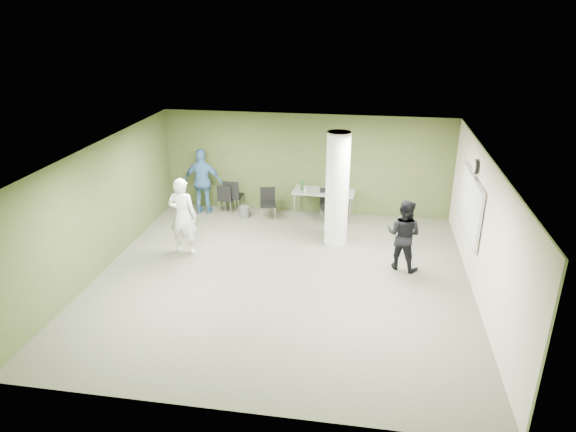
% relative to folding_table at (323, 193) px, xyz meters
% --- Properties ---
extents(floor, '(8.00, 8.00, 0.00)m').
position_rel_folding_table_xyz_m(floor, '(-0.53, -3.55, -0.75)').
color(floor, '#545643').
rests_on(floor, ground).
extents(ceiling, '(8.00, 8.00, 0.00)m').
position_rel_folding_table_xyz_m(ceiling, '(-0.53, -3.55, 2.05)').
color(ceiling, white).
rests_on(ceiling, wall_back).
extents(wall_back, '(8.00, 2.80, 0.02)m').
position_rel_folding_table_xyz_m(wall_back, '(-0.53, 0.45, 0.65)').
color(wall_back, '#3E5025').
rests_on(wall_back, floor).
extents(wall_left, '(0.02, 8.00, 2.80)m').
position_rel_folding_table_xyz_m(wall_left, '(-4.53, -3.55, 0.65)').
color(wall_left, '#3E5025').
rests_on(wall_left, floor).
extents(wall_right_cream, '(0.02, 8.00, 2.80)m').
position_rel_folding_table_xyz_m(wall_right_cream, '(3.47, -3.55, 0.65)').
color(wall_right_cream, beige).
rests_on(wall_right_cream, floor).
extents(column, '(0.56, 0.56, 2.80)m').
position_rel_folding_table_xyz_m(column, '(0.47, -1.55, 0.65)').
color(column, silver).
rests_on(column, floor).
extents(whiteboard, '(0.05, 2.30, 1.30)m').
position_rel_folding_table_xyz_m(whiteboard, '(3.39, -2.35, 0.75)').
color(whiteboard, silver).
rests_on(whiteboard, wall_right_cream).
extents(wall_clock, '(0.06, 0.32, 0.32)m').
position_rel_folding_table_xyz_m(wall_clock, '(3.39, -2.35, 1.60)').
color(wall_clock, black).
rests_on(wall_clock, wall_right_cream).
extents(folding_table, '(1.71, 0.82, 1.05)m').
position_rel_folding_table_xyz_m(folding_table, '(0.00, 0.00, 0.00)').
color(folding_table, gray).
rests_on(folding_table, floor).
extents(wastebasket, '(0.28, 0.28, 0.32)m').
position_rel_folding_table_xyz_m(wastebasket, '(-2.15, -0.30, -0.58)').
color(wastebasket, '#4C4C4C').
rests_on(wastebasket, floor).
extents(chair_back_left, '(0.46, 0.46, 0.86)m').
position_rel_folding_table_xyz_m(chair_back_left, '(-2.74, -0.08, -0.25)').
color(chair_back_left, black).
rests_on(chair_back_left, floor).
extents(chair_back_right, '(0.50, 0.50, 0.96)m').
position_rel_folding_table_xyz_m(chair_back_right, '(-2.56, 0.01, -0.18)').
color(chair_back_right, black).
rests_on(chair_back_right, floor).
extents(chair_table_left, '(0.52, 0.52, 0.86)m').
position_rel_folding_table_xyz_m(chair_table_left, '(-1.49, -0.23, -0.24)').
color(chair_table_left, black).
rests_on(chair_table_left, floor).
extents(chair_table_right, '(0.55, 0.55, 0.93)m').
position_rel_folding_table_xyz_m(chair_table_right, '(0.17, -0.22, -0.20)').
color(chair_table_right, black).
rests_on(chair_table_right, floor).
extents(woman_white, '(0.70, 0.48, 1.86)m').
position_rel_folding_table_xyz_m(woman_white, '(-3.04, -2.64, 0.18)').
color(woman_white, white).
rests_on(woman_white, floor).
extents(man_black, '(0.96, 0.87, 1.62)m').
position_rel_folding_table_xyz_m(man_black, '(2.03, -2.63, 0.06)').
color(man_black, black).
rests_on(man_black, floor).
extents(man_blue, '(1.09, 0.46, 1.86)m').
position_rel_folding_table_xyz_m(man_blue, '(-3.35, -0.15, 0.19)').
color(man_blue, teal).
rests_on(man_blue, floor).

